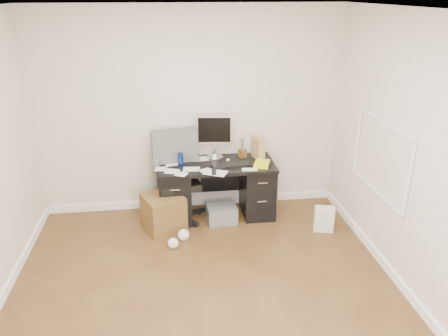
{
  "coord_description": "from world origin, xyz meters",
  "views": [
    {
      "loc": [
        -0.28,
        -3.58,
        2.84
      ],
      "look_at": [
        0.34,
        1.2,
        0.87
      ],
      "focal_mm": 35.0,
      "sensor_mm": 36.0,
      "label": 1
    }
  ],
  "objects_px": {
    "wicker_basket": "(164,212)",
    "desk": "(217,188)",
    "lcd_monitor": "(214,137)",
    "office_chair": "(178,178)",
    "keyboard": "(231,165)",
    "pc_tower": "(269,195)"
  },
  "relations": [
    {
      "from": "lcd_monitor",
      "to": "office_chair",
      "type": "bearing_deg",
      "value": -148.3
    },
    {
      "from": "lcd_monitor",
      "to": "office_chair",
      "type": "height_order",
      "value": "lcd_monitor"
    },
    {
      "from": "keyboard",
      "to": "pc_tower",
      "type": "relative_size",
      "value": 1.16
    },
    {
      "from": "desk",
      "to": "pc_tower",
      "type": "relative_size",
      "value": 3.57
    },
    {
      "from": "wicker_basket",
      "to": "desk",
      "type": "bearing_deg",
      "value": 21.04
    },
    {
      "from": "keyboard",
      "to": "wicker_basket",
      "type": "bearing_deg",
      "value": -176.84
    },
    {
      "from": "lcd_monitor",
      "to": "desk",
      "type": "bearing_deg",
      "value": -83.02
    },
    {
      "from": "wicker_basket",
      "to": "office_chair",
      "type": "bearing_deg",
      "value": 49.11
    },
    {
      "from": "desk",
      "to": "keyboard",
      "type": "relative_size",
      "value": 3.07
    },
    {
      "from": "lcd_monitor",
      "to": "pc_tower",
      "type": "distance_m",
      "value": 1.13
    },
    {
      "from": "keyboard",
      "to": "wicker_basket",
      "type": "relative_size",
      "value": 1.07
    },
    {
      "from": "lcd_monitor",
      "to": "office_chair",
      "type": "xyz_separation_m",
      "value": [
        -0.5,
        -0.24,
        -0.46
      ]
    },
    {
      "from": "lcd_monitor",
      "to": "keyboard",
      "type": "relative_size",
      "value": 1.23
    },
    {
      "from": "pc_tower",
      "to": "office_chair",
      "type": "bearing_deg",
      "value": -151.1
    },
    {
      "from": "keyboard",
      "to": "desk",
      "type": "bearing_deg",
      "value": 141.95
    },
    {
      "from": "keyboard",
      "to": "pc_tower",
      "type": "bearing_deg",
      "value": 10.72
    },
    {
      "from": "desk",
      "to": "office_chair",
      "type": "bearing_deg",
      "value": -176.03
    },
    {
      "from": "desk",
      "to": "pc_tower",
      "type": "xyz_separation_m",
      "value": [
        0.74,
        0.09,
        -0.19
      ]
    },
    {
      "from": "lcd_monitor",
      "to": "wicker_basket",
      "type": "height_order",
      "value": "lcd_monitor"
    },
    {
      "from": "lcd_monitor",
      "to": "pc_tower",
      "type": "xyz_separation_m",
      "value": [
        0.74,
        -0.12,
        -0.84
      ]
    },
    {
      "from": "office_chair",
      "to": "wicker_basket",
      "type": "bearing_deg",
      "value": -139.76
    },
    {
      "from": "office_chair",
      "to": "pc_tower",
      "type": "xyz_separation_m",
      "value": [
        1.24,
        0.12,
        -0.38
      ]
    }
  ]
}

